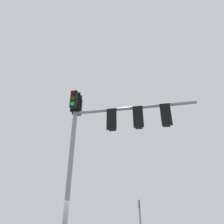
% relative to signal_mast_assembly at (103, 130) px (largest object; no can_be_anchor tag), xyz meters
% --- Properties ---
extents(signal_mast_assembly, '(3.23, 5.14, 7.41)m').
position_rel_signal_mast_assembly_xyz_m(signal_mast_assembly, '(0.00, 0.00, 0.00)').
color(signal_mast_assembly, gray).
rests_on(signal_mast_assembly, ground).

